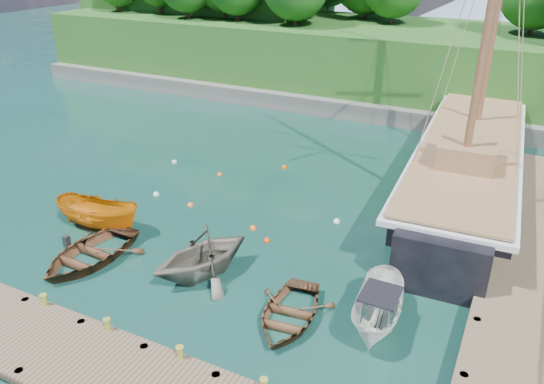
{
  "coord_description": "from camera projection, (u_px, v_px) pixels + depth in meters",
  "views": [
    {
      "loc": [
        10.41,
        -15.32,
        12.7
      ],
      "look_at": [
        0.45,
        4.48,
        2.0
      ],
      "focal_mm": 35.0,
      "sensor_mm": 36.0,
      "label": 1
    }
  ],
  "objects": [
    {
      "name": "bollard_2",
      "position": [
        182.0,
        372.0,
        17.14
      ],
      "size": [
        0.26,
        0.26,
        0.45
      ],
      "primitive_type": "cylinder",
      "color": "olive",
      "rests_on": "ground"
    },
    {
      "name": "mooring_buoy_7",
      "position": [
        267.0,
        241.0,
        24.49
      ],
      "size": [
        0.33,
        0.33,
        0.33
      ],
      "primitive_type": "sphere",
      "color": "#E34109",
      "rests_on": "ground"
    },
    {
      "name": "bollard_0",
      "position": [
        48.0,
        318.0,
        19.57
      ],
      "size": [
        0.26,
        0.26,
        0.45
      ],
      "primitive_type": "cylinder",
      "color": "olive",
      "rests_on": "ground"
    },
    {
      "name": "dock_east",
      "position": [
        527.0,
        252.0,
        22.84
      ],
      "size": [
        3.2,
        24.0,
        1.1
      ],
      "color": "#4E3D2D",
      "rests_on": "ground"
    },
    {
      "name": "headland",
      "position": [
        274.0,
        21.0,
        50.09
      ],
      "size": [
        51.0,
        19.31,
        12.9
      ],
      "color": "#474744",
      "rests_on": "ground"
    },
    {
      "name": "mooring_buoy_1",
      "position": [
        191.0,
        206.0,
        27.72
      ],
      "size": [
        0.34,
        0.34,
        0.34
      ],
      "primitive_type": "sphere",
      "color": "orange",
      "rests_on": "ground"
    },
    {
      "name": "cabin_boat_white",
      "position": [
        377.0,
        326.0,
        19.16
      ],
      "size": [
        2.08,
        4.46,
        1.67
      ],
      "primitive_type": "imported",
      "rotation": [
        0.0,
        0.0,
        0.11
      ],
      "color": "white",
      "rests_on": "ground"
    },
    {
      "name": "bollard_1",
      "position": [
        111.0,
        343.0,
        18.36
      ],
      "size": [
        0.26,
        0.26,
        0.45
      ],
      "primitive_type": "cylinder",
      "color": "olive",
      "rests_on": "ground"
    },
    {
      "name": "rowboat_2",
      "position": [
        288.0,
        320.0,
        19.46
      ],
      "size": [
        3.35,
        4.38,
        0.84
      ],
      "primitive_type": "imported",
      "rotation": [
        0.0,
        0.0,
        0.11
      ],
      "color": "brown",
      "rests_on": "ground"
    },
    {
      "name": "mooring_buoy_0",
      "position": [
        156.0,
        195.0,
        28.89
      ],
      "size": [
        0.34,
        0.34,
        0.34
      ],
      "primitive_type": "sphere",
      "color": "white",
      "rests_on": "ground"
    },
    {
      "name": "mooring_buoy_4",
      "position": [
        220.0,
        175.0,
        31.29
      ],
      "size": [
        0.31,
        0.31,
        0.31
      ],
      "primitive_type": "sphere",
      "color": "orange",
      "rests_on": "ground"
    },
    {
      "name": "rowboat_0",
      "position": [
        90.0,
        261.0,
        23.03
      ],
      "size": [
        3.69,
        5.0,
        1.0
      ],
      "primitive_type": "imported",
      "rotation": [
        0.0,
        0.0,
        -0.05
      ],
      "color": "#4D2F1C",
      "rests_on": "ground"
    },
    {
      "name": "mooring_buoy_6",
      "position": [
        174.0,
        162.0,
        33.04
      ],
      "size": [
        0.31,
        0.31,
        0.31
      ],
      "primitive_type": "sphere",
      "color": "silver",
      "rests_on": "ground"
    },
    {
      "name": "ground",
      "position": [
        214.0,
        275.0,
        22.05
      ],
      "size": [
        160.0,
        160.0,
        0.0
      ],
      "primitive_type": "plane",
      "color": "#0F3628",
      "rests_on": "ground"
    },
    {
      "name": "motorboat_orange",
      "position": [
        101.0,
        229.0,
        25.55
      ],
      "size": [
        4.66,
        2.08,
        1.75
      ],
      "primitive_type": "imported",
      "rotation": [
        0.0,
        0.0,
        1.65
      ],
      "color": "orange",
      "rests_on": "ground"
    },
    {
      "name": "schooner",
      "position": [
        467.0,
        168.0,
        29.25
      ],
      "size": [
        6.27,
        28.65,
        21.19
      ],
      "rotation": [
        0.0,
        0.0,
        0.05
      ],
      "color": "black",
      "rests_on": "ground"
    },
    {
      "name": "mooring_buoy_5",
      "position": [
        284.0,
        168.0,
        32.26
      ],
      "size": [
        0.33,
        0.33,
        0.33
      ],
      "primitive_type": "sphere",
      "color": "#DE4C00",
      "rests_on": "ground"
    },
    {
      "name": "rowboat_1",
      "position": [
        203.0,
        275.0,
        22.07
      ],
      "size": [
        5.22,
        5.53,
        2.31
      ],
      "primitive_type": "imported",
      "rotation": [
        0.0,
        0.0,
        -0.41
      ],
      "color": "#6B6357",
      "rests_on": "ground"
    },
    {
      "name": "distant_ridge",
      "position": [
        505.0,
        2.0,
        74.74
      ],
      "size": [
        117.0,
        40.0,
        10.0
      ],
      "color": "#728CA5",
      "rests_on": "ground"
    },
    {
      "name": "mooring_buoy_2",
      "position": [
        253.0,
        229.0,
        25.5
      ],
      "size": [
        0.35,
        0.35,
        0.35
      ],
      "primitive_type": "sphere",
      "color": "#D2581A",
      "rests_on": "ground"
    },
    {
      "name": "mooring_buoy_3",
      "position": [
        337.0,
        222.0,
        26.12
      ],
      "size": [
        0.36,
        0.36,
        0.36
      ],
      "primitive_type": "sphere",
      "color": "silver",
      "rests_on": "ground"
    }
  ]
}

